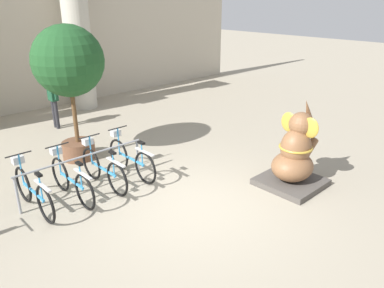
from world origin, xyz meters
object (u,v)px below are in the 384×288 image
(bicycle_1, at_px, (71,180))
(person_pedestrian, at_px, (53,94))
(bicycle_0, at_px, (33,191))
(potted_tree, at_px, (69,67))
(elephant_statue, at_px, (294,157))
(bicycle_3, at_px, (130,158))
(bicycle_2, at_px, (103,168))

(bicycle_1, relative_size, person_pedestrian, 0.99)
(bicycle_0, height_order, potted_tree, potted_tree)
(elephant_statue, bearing_deg, bicycle_1, 144.53)
(bicycle_3, xyz_separation_m, person_pedestrian, (0.21, 4.25, 0.64))
(bicycle_2, xyz_separation_m, potted_tree, (0.34, 1.72, 1.84))
(bicycle_2, bearing_deg, potted_tree, 78.96)
(elephant_statue, distance_m, potted_tree, 5.37)
(bicycle_2, xyz_separation_m, person_pedestrian, (0.94, 4.29, 0.64))
(bicycle_0, relative_size, potted_tree, 0.55)
(elephant_statue, distance_m, person_pedestrian, 7.25)
(bicycle_3, bearing_deg, bicycle_0, -179.93)
(elephant_statue, bearing_deg, potted_tree, 121.07)
(person_pedestrian, bearing_deg, bicycle_3, -92.90)
(bicycle_1, xyz_separation_m, bicycle_2, (0.72, 0.03, 0.00))
(elephant_statue, relative_size, potted_tree, 0.58)
(potted_tree, bearing_deg, bicycle_0, -136.52)
(bicycle_1, bearing_deg, potted_tree, 58.88)
(bicycle_1, bearing_deg, bicycle_3, 2.67)
(bicycle_0, height_order, person_pedestrian, person_pedestrian)
(bicycle_2, height_order, elephant_statue, elephant_statue)
(bicycle_3, bearing_deg, bicycle_2, -176.82)
(bicycle_0, bearing_deg, person_pedestrian, 60.78)
(bicycle_3, distance_m, person_pedestrian, 4.30)
(bicycle_3, xyz_separation_m, elephant_statue, (2.26, -2.70, 0.21))
(bicycle_2, relative_size, elephant_statue, 0.94)
(bicycle_2, height_order, bicycle_3, same)
(bicycle_3, relative_size, person_pedestrian, 0.99)
(person_pedestrian, distance_m, potted_tree, 2.89)
(bicycle_0, bearing_deg, elephant_statue, -31.42)
(bicycle_1, xyz_separation_m, potted_tree, (1.06, 1.75, 1.84))
(bicycle_3, height_order, person_pedestrian, person_pedestrian)
(bicycle_3, height_order, potted_tree, potted_tree)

